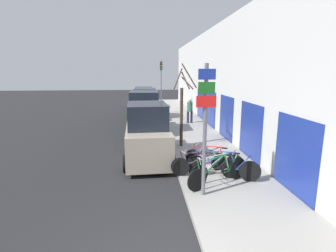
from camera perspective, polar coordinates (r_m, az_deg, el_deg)
The scene contains 17 objects.
ground_plane at distance 15.63m, azimuth -4.46°, elevation -2.01°, with size 80.00×80.00×0.00m, color black.
sidewalk_curb at distance 18.55m, azimuth 3.48°, elevation 0.43°, with size 3.20×32.00×0.15m.
building_facade at distance 18.47m, azimuth 9.09°, elevation 10.07°, with size 0.23×32.00×6.50m.
signpost at distance 7.37m, azimuth 8.08°, elevation 0.15°, with size 0.55×0.13×3.78m.
bicycle_0 at distance 8.59m, azimuth 10.92°, elevation -9.92°, with size 2.18×1.15×0.98m.
bicycle_1 at distance 8.94m, azimuth 11.06°, elevation -9.19°, with size 2.12×0.88×0.93m.
bicycle_2 at distance 9.11m, azimuth 11.67°, elevation -8.67°, with size 2.34×0.99×0.98m.
bicycle_3 at distance 9.13m, azimuth 8.11°, elevation -8.68°, with size 2.32×0.64×0.90m.
bicycle_4 at distance 9.46m, azimuth 6.98°, elevation -8.06°, with size 2.06×0.67×0.83m.
bicycle_5 at distance 10.06m, azimuth 9.86°, elevation -6.90°, with size 1.95×1.11×0.85m.
parked_car_0 at distance 11.02m, azimuth -4.53°, elevation -1.97°, with size 2.07×4.26×2.45m.
parked_car_1 at distance 15.97m, azimuth -5.17°, elevation 2.47°, with size 2.09×4.12×2.57m.
parked_car_2 at distance 20.85m, azimuth -4.93°, elevation 4.47°, with size 2.21×4.64×2.42m.
parked_car_3 at distance 26.94m, azimuth -5.25°, elevation 5.91°, with size 2.16×4.80×2.18m.
pedestrian_near at distance 18.48m, azimuth 4.78°, elevation 3.71°, with size 0.43×0.38×1.71m.
street_tree at distance 12.45m, azimuth 3.10°, elevation 3.55°, with size 1.16×0.97×3.94m.
traffic_light at distance 22.77m, azimuth -1.49°, elevation 10.04°, with size 0.20×0.30×4.50m.
Camera 1 is at (-0.14, -3.99, 3.70)m, focal length 28.00 mm.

